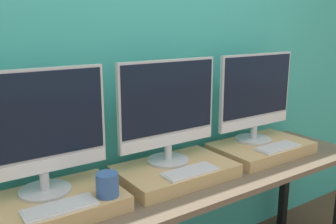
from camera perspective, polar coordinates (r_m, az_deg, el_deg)
name	(u,v)px	position (r m, az deg, el deg)	size (l,w,h in m)	color
wall_back	(143,57)	(2.03, -3.78, 8.39)	(8.00, 0.04, 2.60)	teal
workbench	(181,193)	(1.93, 1.96, -12.26)	(2.34, 0.56, 0.71)	brown
wooden_riser_left	(51,205)	(1.67, -17.42, -13.37)	(0.58, 0.37, 0.07)	tan
monitor_left	(40,128)	(1.61, -18.90, -2.39)	(0.56, 0.22, 0.53)	#B2B2B7
keyboard_left	(60,207)	(1.55, -16.17, -13.79)	(0.28, 0.11, 0.01)	silver
mug	(107,185)	(1.59, -9.24, -10.87)	(0.09, 0.09, 0.10)	#335693
wooden_riser_center	(175,171)	(1.92, 1.14, -9.04)	(0.58, 0.37, 0.07)	tan
monitor_center	(168,109)	(1.87, 0.03, 0.50)	(0.56, 0.22, 0.53)	#B2B2B7
keyboard_center	(190,171)	(1.82, 3.36, -9.02)	(0.28, 0.11, 0.01)	silver
wooden_riser_right	(261,148)	(2.32, 14.02, -5.38)	(0.58, 0.37, 0.07)	tan
monitor_right	(256,95)	(2.29, 13.26, 2.51)	(0.56, 0.22, 0.53)	#B2B2B7
keyboard_right	(278,147)	(2.24, 16.35, -5.15)	(0.28, 0.11, 0.01)	silver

